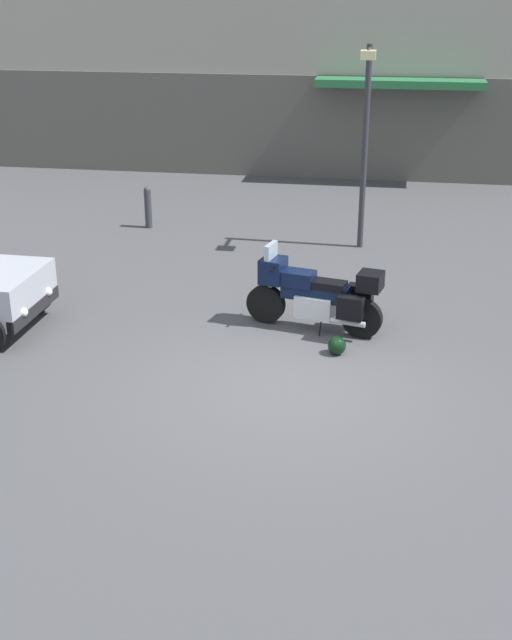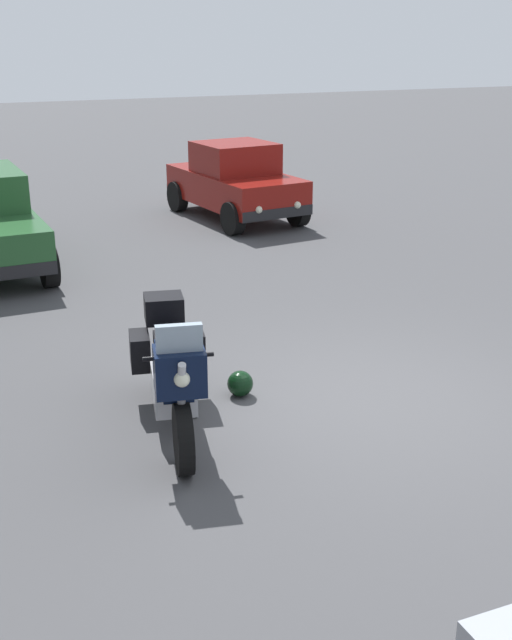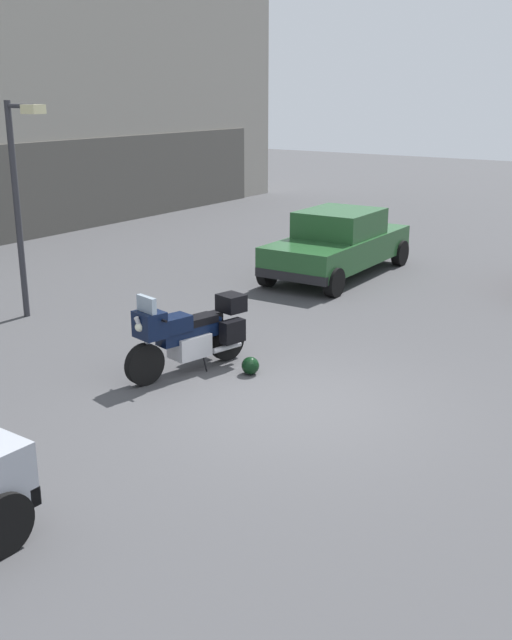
% 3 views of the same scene
% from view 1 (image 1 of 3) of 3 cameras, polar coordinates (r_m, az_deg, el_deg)
% --- Properties ---
extents(ground_plane, '(80.00, 80.00, 0.00)m').
position_cam_1_polar(ground_plane, '(11.40, 2.09, -4.71)').
color(ground_plane, '#424244').
extents(motorcycle, '(2.23, 1.01, 1.36)m').
position_cam_1_polar(motorcycle, '(13.01, 4.20, 1.83)').
color(motorcycle, black).
rests_on(motorcycle, ground).
extents(helmet, '(0.28, 0.28, 0.28)m').
position_cam_1_polar(helmet, '(12.37, 5.65, -1.78)').
color(helmet, black).
rests_on(helmet, ground).
extents(streetlamp_curbside, '(0.28, 0.94, 4.08)m').
position_cam_1_polar(streetlamp_curbside, '(16.75, 7.63, 13.20)').
color(streetlamp_curbside, '#2D2D33').
rests_on(streetlamp_curbside, ground).
extents(bollard_curbside, '(0.16, 0.16, 0.95)m').
position_cam_1_polar(bollard_curbside, '(18.76, -7.53, 7.87)').
color(bollard_curbside, '#333338').
rests_on(bollard_curbside, ground).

